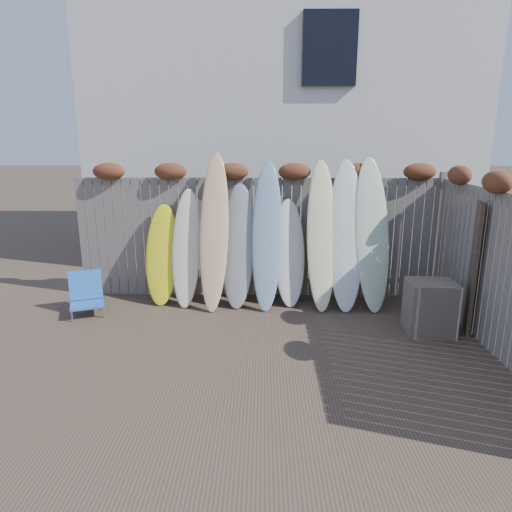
{
  "coord_description": "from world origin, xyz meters",
  "views": [
    {
      "loc": [
        0.1,
        -5.07,
        2.63
      ],
      "look_at": [
        0.0,
        1.2,
        1.0
      ],
      "focal_mm": 32.0,
      "sensor_mm": 36.0,
      "label": 1
    }
  ],
  "objects_px": {
    "lattice_panel": "(470,262)",
    "surfboard_0": "(162,255)",
    "beach_chair": "(86,295)",
    "wooden_crate": "(430,307)"
  },
  "relations": [
    {
      "from": "lattice_panel",
      "to": "surfboard_0",
      "type": "bearing_deg",
      "value": -171.73
    },
    {
      "from": "beach_chair",
      "to": "wooden_crate",
      "type": "relative_size",
      "value": 0.89
    },
    {
      "from": "lattice_panel",
      "to": "surfboard_0",
      "type": "xyz_separation_m",
      "value": [
        -4.6,
        0.79,
        -0.11
      ]
    },
    {
      "from": "beach_chair",
      "to": "surfboard_0",
      "type": "xyz_separation_m",
      "value": [
        1.07,
        0.55,
        0.5
      ]
    },
    {
      "from": "beach_chair",
      "to": "lattice_panel",
      "type": "bearing_deg",
      "value": -2.44
    },
    {
      "from": "wooden_crate",
      "to": "lattice_panel",
      "type": "relative_size",
      "value": 0.41
    },
    {
      "from": "surfboard_0",
      "to": "wooden_crate",
      "type": "bearing_deg",
      "value": -12.8
    },
    {
      "from": "wooden_crate",
      "to": "lattice_panel",
      "type": "bearing_deg",
      "value": 31.46
    },
    {
      "from": "beach_chair",
      "to": "lattice_panel",
      "type": "height_order",
      "value": "lattice_panel"
    },
    {
      "from": "beach_chair",
      "to": "lattice_panel",
      "type": "xyz_separation_m",
      "value": [
        5.67,
        -0.24,
        0.61
      ]
    }
  ]
}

